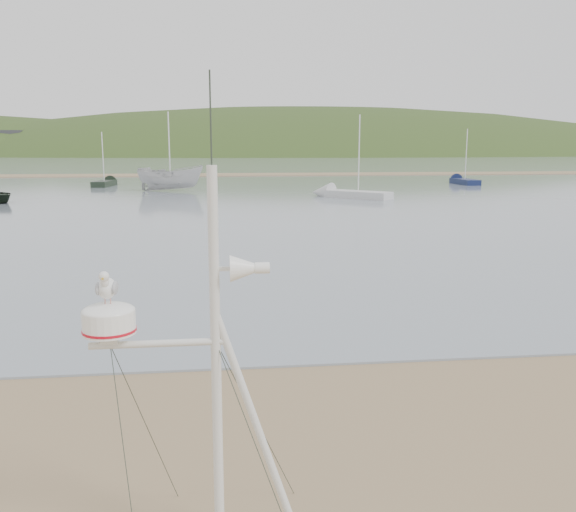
{
  "coord_description": "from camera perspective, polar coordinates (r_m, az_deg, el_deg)",
  "views": [
    {
      "loc": [
        1.45,
        -5.91,
        3.8
      ],
      "look_at": [
        2.27,
        1.0,
        2.52
      ],
      "focal_mm": 38.0,
      "sensor_mm": 36.0,
      "label": 1
    }
  ],
  "objects": [
    {
      "name": "mast_rig",
      "position": [
        5.82,
        -7.12,
        -17.66
      ],
      "size": [
        1.95,
        2.08,
        4.41
      ],
      "color": "silver",
      "rests_on": "ground"
    },
    {
      "name": "sailboat_white_near",
      "position": [
        44.16,
        4.8,
        5.86
      ],
      "size": [
        5.65,
        5.4,
        6.28
      ],
      "color": "beige",
      "rests_on": "ground"
    },
    {
      "name": "boat_white",
      "position": [
        50.64,
        -11.02,
        9.03
      ],
      "size": [
        2.26,
        2.21,
        5.36
      ],
      "primitive_type": "imported",
      "rotation": [
        0.0,
        0.0,
        1.47
      ],
      "color": "beige",
      "rests_on": "water"
    },
    {
      "name": "water",
      "position": [
        137.97,
        -7.46,
        8.78
      ],
      "size": [
        560.0,
        256.0,
        0.04
      ],
      "primitive_type": "cube",
      "color": "gray",
      "rests_on": "ground"
    },
    {
      "name": "sandbar",
      "position": [
        76.02,
        -7.92,
        7.53
      ],
      "size": [
        560.0,
        7.0,
        0.07
      ],
      "primitive_type": "cube",
      "color": "#81694A",
      "rests_on": "water"
    },
    {
      "name": "hill_ridge",
      "position": [
        242.66,
        -2.72,
        4.87
      ],
      "size": [
        620.0,
        180.0,
        80.0
      ],
      "color": "#273A18",
      "rests_on": "ground"
    },
    {
      "name": "sailboat_blue_far",
      "position": [
        61.64,
        15.72,
        6.8
      ],
      "size": [
        1.45,
        5.58,
        5.57
      ],
      "color": "#121B40",
      "rests_on": "ground"
    },
    {
      "name": "far_cottages",
      "position": [
        201.92,
        -6.44,
        10.43
      ],
      "size": [
        294.4,
        6.3,
        8.0
      ],
      "color": "beige",
      "rests_on": "ground"
    },
    {
      "name": "sailboat_dark_mid",
      "position": [
        58.89,
        -16.47,
        6.61
      ],
      "size": [
        1.89,
        5.28,
        5.2
      ],
      "color": "black",
      "rests_on": "ground"
    }
  ]
}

